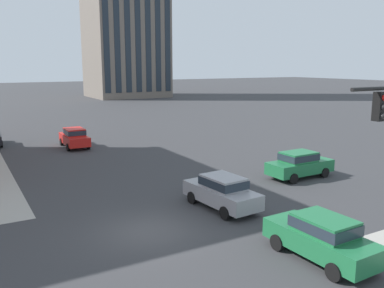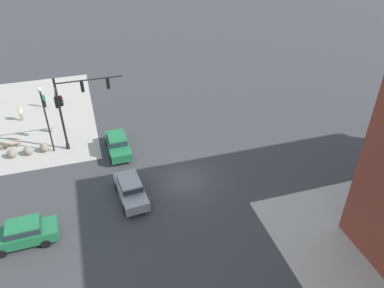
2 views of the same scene
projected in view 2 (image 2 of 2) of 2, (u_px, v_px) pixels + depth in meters
ground_plane at (184, 181)px, 30.98m from camera, size 320.00×320.00×0.00m
traffic_signal_main at (71, 103)px, 32.35m from camera, size 5.71×2.09×6.90m
bollard_sphere_curb_a at (44, 148)px, 34.22m from camera, size 0.79×0.79×0.79m
bollard_sphere_curb_b at (28, 151)px, 33.82m from camera, size 0.79×0.79×0.79m
bollard_sphere_curb_c at (12, 153)px, 33.48m from camera, size 0.79×0.79×0.79m
bench_near_signal at (10, 144)px, 34.79m from camera, size 1.84×0.67×0.49m
pedestrian_at_curb at (44, 99)px, 40.86m from camera, size 0.42×0.41×1.68m
pedestrian_walking_east at (20, 112)px, 38.48m from camera, size 0.44×0.38×1.66m
street_lamp_corner_near at (45, 113)px, 32.35m from camera, size 0.36×0.36×6.25m
car_main_northbound_near at (131, 189)px, 28.74m from camera, size 2.15×4.52×1.68m
car_main_northbound_far at (23, 233)px, 25.08m from camera, size 4.43×1.96×1.68m
car_cross_eastbound at (118, 143)px, 33.84m from camera, size 1.99×4.45×1.68m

